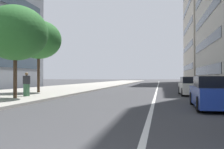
# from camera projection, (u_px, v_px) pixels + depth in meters

# --- Properties ---
(sidewalk_right_plaza) EXTENTS (160.00, 9.05, 0.15)m
(sidewalk_right_plaza) POSITION_uv_depth(u_px,v_px,m) (69.00, 88.00, 33.11)
(sidewalk_right_plaza) COLOR #A39E93
(sidewalk_right_plaza) RESTS_ON ground
(lane_centre_stripe) EXTENTS (110.00, 0.16, 0.01)m
(lane_centre_stripe) POSITION_uv_depth(u_px,v_px,m) (157.00, 88.00, 36.20)
(lane_centre_stripe) COLOR silver
(lane_centre_stripe) RESTS_ON ground
(car_lead_in_lane) EXTENTS (4.61, 1.96, 1.41)m
(car_lead_in_lane) POSITION_uv_depth(u_px,v_px,m) (215.00, 93.00, 11.90)
(car_lead_in_lane) COLOR navy
(car_lead_in_lane) RESTS_ON ground
(car_following_behind) EXTENTS (4.16, 1.85, 1.41)m
(car_following_behind) POSITION_uv_depth(u_px,v_px,m) (192.00, 87.00, 20.74)
(car_following_behind) COLOR beige
(car_following_behind) RESTS_ON ground
(street_tree_near_plaza_corner) EXTENTS (3.81, 3.81, 5.45)m
(street_tree_near_plaza_corner) POSITION_uv_depth(u_px,v_px,m) (15.00, 33.00, 16.10)
(street_tree_near_plaza_corner) COLOR #473323
(street_tree_near_plaza_corner) RESTS_ON sidewalk_right_plaza
(street_tree_by_lamp_post) EXTENTS (3.69, 3.69, 5.86)m
(street_tree_by_lamp_post) POSITION_uv_depth(u_px,v_px,m) (39.00, 40.00, 22.30)
(street_tree_by_lamp_post) COLOR #473323
(street_tree_by_lamp_post) RESTS_ON sidewalk_right_plaza
(pedestrian_on_plaza) EXTENTS (0.37, 0.46, 1.53)m
(pedestrian_on_plaza) POSITION_uv_depth(u_px,v_px,m) (27.00, 84.00, 17.60)
(pedestrian_on_plaza) COLOR #3F724C
(pedestrian_on_plaza) RESTS_ON sidewalk_right_plaza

